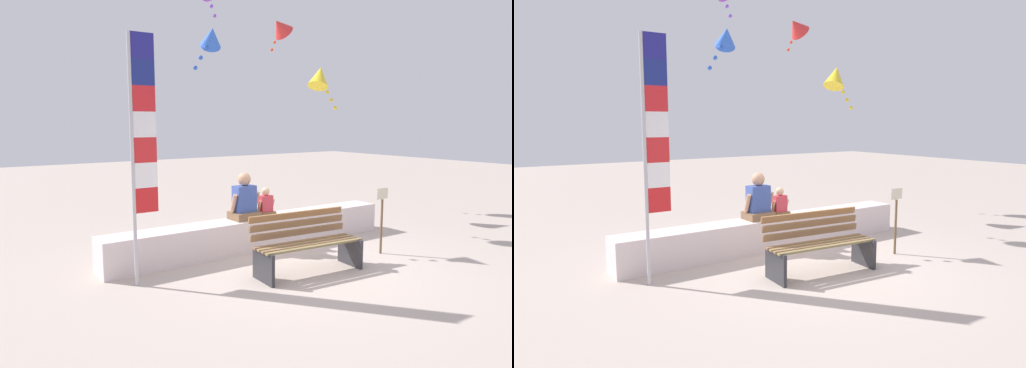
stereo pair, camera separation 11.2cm
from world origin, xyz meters
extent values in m
plane|color=#B7A599|center=(0.00, 0.00, 0.00)|extent=(40.00, 40.00, 0.00)
cube|color=silver|center=(0.00, 1.19, 0.28)|extent=(5.57, 0.54, 0.55)
cube|color=olive|center=(-0.16, -0.56, 0.45)|extent=(1.70, 0.21, 0.03)
cube|color=olive|center=(-0.15, -0.45, 0.45)|extent=(1.70, 0.21, 0.03)
cube|color=olive|center=(-0.14, -0.34, 0.45)|extent=(1.70, 0.21, 0.03)
cube|color=#8A603D|center=(-0.13, -0.22, 0.45)|extent=(1.70, 0.21, 0.03)
cube|color=#8C6645|center=(-0.12, -0.12, 0.57)|extent=(1.70, 0.19, 0.10)
cube|color=olive|center=(-0.12, -0.09, 0.70)|extent=(1.70, 0.19, 0.10)
cube|color=#926238|center=(-0.12, -0.07, 0.83)|extent=(1.70, 0.19, 0.10)
cube|color=#2D2D33|center=(-0.93, -0.33, 0.23)|extent=(0.09, 0.53, 0.45)
cube|color=#2D2D33|center=(0.65, -0.46, 0.23)|extent=(0.09, 0.53, 0.45)
cube|color=brown|center=(-0.25, 1.20, 0.62)|extent=(0.48, 0.39, 0.13)
cube|color=#384F9B|center=(-0.25, 1.20, 0.91)|extent=(0.37, 0.24, 0.46)
cylinder|color=tan|center=(-0.48, 1.18, 0.86)|extent=(0.08, 0.18, 0.33)
cylinder|color=tan|center=(-0.02, 1.18, 0.86)|extent=(0.08, 0.18, 0.33)
sphere|color=tan|center=(-0.25, 1.20, 1.25)|extent=(0.23, 0.23, 0.23)
cube|color=brown|center=(0.20, 1.20, 0.59)|extent=(0.31, 0.25, 0.08)
cube|color=#CE3A47|center=(0.20, 1.20, 0.78)|extent=(0.24, 0.15, 0.29)
cylinder|color=#D8AE86|center=(0.06, 1.19, 0.75)|extent=(0.05, 0.12, 0.21)
cylinder|color=#D8AE86|center=(0.35, 1.19, 0.75)|extent=(0.05, 0.12, 0.21)
sphere|color=#D8AE86|center=(0.20, 1.20, 1.00)|extent=(0.15, 0.15, 0.15)
cylinder|color=#B7B7BC|center=(-2.44, 0.56, 1.70)|extent=(0.05, 0.05, 3.40)
cube|color=red|center=(-2.26, 0.56, 1.18)|extent=(0.32, 0.02, 0.34)
cube|color=white|center=(-2.26, 0.56, 1.52)|extent=(0.32, 0.02, 0.34)
cube|color=red|center=(-2.26, 0.56, 1.86)|extent=(0.32, 0.02, 0.34)
cube|color=white|center=(-2.26, 0.56, 2.20)|extent=(0.32, 0.02, 0.34)
cube|color=red|center=(-2.26, 0.56, 2.54)|extent=(0.32, 0.02, 0.34)
cube|color=navy|center=(-2.26, 0.56, 2.89)|extent=(0.32, 0.02, 0.34)
cube|color=navy|center=(-2.26, 0.56, 3.23)|extent=(0.32, 0.02, 0.34)
cone|color=yellow|center=(2.85, 2.76, 3.26)|extent=(0.79, 0.73, 0.64)
sphere|color=yellow|center=(2.90, 2.67, 3.08)|extent=(0.08, 0.08, 0.08)
sphere|color=yellow|center=(2.94, 2.58, 2.90)|extent=(0.08, 0.08, 0.08)
sphere|color=yellow|center=(2.99, 2.50, 2.72)|extent=(0.08, 0.08, 0.08)
sphere|color=yellow|center=(3.04, 2.41, 2.54)|extent=(0.08, 0.08, 0.08)
cone|color=blue|center=(-0.39, 2.03, 3.73)|extent=(0.53, 0.62, 0.53)
sphere|color=blue|center=(-0.49, 2.07, 3.55)|extent=(0.08, 0.08, 0.08)
sphere|color=blue|center=(-0.58, 2.10, 3.37)|extent=(0.08, 0.08, 0.08)
sphere|color=blue|center=(-0.68, 2.13, 3.19)|extent=(0.08, 0.08, 0.08)
cone|color=red|center=(2.96, 4.40, 4.65)|extent=(0.73, 0.62, 0.66)
sphere|color=#EE431C|center=(2.94, 4.50, 4.47)|extent=(0.08, 0.08, 0.08)
sphere|color=#EE431C|center=(2.93, 4.60, 4.29)|extent=(0.08, 0.08, 0.08)
sphere|color=#EE431C|center=(2.91, 4.70, 4.11)|extent=(0.08, 0.08, 0.08)
sphere|color=#7D49CE|center=(0.48, 3.58, 4.67)|extent=(0.08, 0.08, 0.08)
sphere|color=#7D49CE|center=(0.57, 3.61, 4.49)|extent=(0.08, 0.08, 0.08)
cylinder|color=brown|center=(1.55, -0.30, 0.47)|extent=(0.04, 0.04, 0.94)
cube|color=beige|center=(1.55, -0.30, 1.04)|extent=(0.24, 0.02, 0.18)
camera|label=1|loc=(-4.57, -5.43, 2.25)|focal=32.51mm
camera|label=2|loc=(-4.48, -5.49, 2.25)|focal=32.51mm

